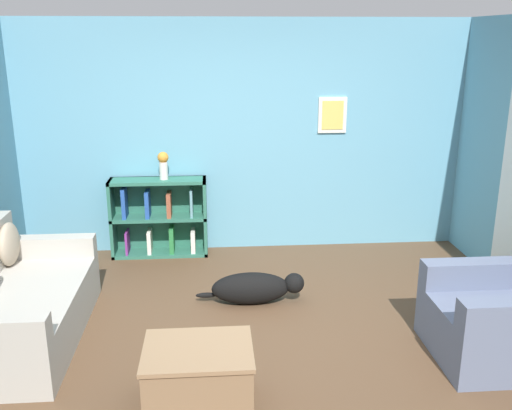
% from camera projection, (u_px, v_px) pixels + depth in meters
% --- Properties ---
extents(ground_plane, '(14.00, 14.00, 0.00)m').
position_uv_depth(ground_plane, '(260.00, 342.00, 4.67)').
color(ground_plane, brown).
extents(wall_back, '(5.60, 0.13, 2.60)m').
position_uv_depth(wall_back, '(244.00, 137.00, 6.45)').
color(wall_back, '#609EB7').
rests_on(wall_back, ground_plane).
extents(couch, '(0.92, 1.76, 0.85)m').
position_uv_depth(couch, '(13.00, 305.00, 4.62)').
color(couch, '#ADA89E').
rests_on(couch, ground_plane).
extents(bookshelf, '(1.07, 0.30, 0.88)m').
position_uv_depth(bookshelf, '(159.00, 218.00, 6.44)').
color(bookshelf, '#2D6B56').
rests_on(bookshelf, ground_plane).
extents(coffee_table, '(0.73, 0.57, 0.43)m').
position_uv_depth(coffee_table, '(199.00, 375.00, 3.81)').
color(coffee_table, '#846647').
rests_on(coffee_table, ground_plane).
extents(dog, '(1.02, 0.27, 0.30)m').
position_uv_depth(dog, '(255.00, 288.00, 5.30)').
color(dog, black).
rests_on(dog, ground_plane).
extents(vase, '(0.12, 0.12, 0.31)m').
position_uv_depth(vase, '(163.00, 164.00, 6.24)').
color(vase, silver).
rests_on(vase, bookshelf).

